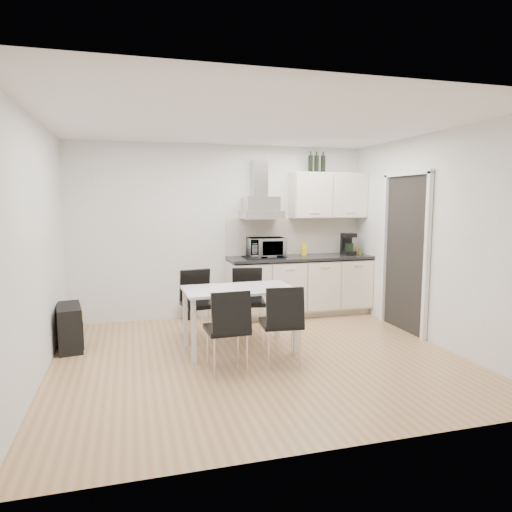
{
  "coord_description": "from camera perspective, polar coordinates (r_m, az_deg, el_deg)",
  "views": [
    {
      "loc": [
        -1.36,
        -4.81,
        1.78
      ],
      "look_at": [
        0.12,
        0.51,
        1.1
      ],
      "focal_mm": 32.0,
      "sensor_mm": 36.0,
      "label": 1
    }
  ],
  "objects": [
    {
      "name": "guitar_amp",
      "position": [
        5.97,
        -22.29,
        -8.22
      ],
      "size": [
        0.36,
        0.67,
        0.53
      ],
      "rotation": [
        0.0,
        0.0,
        0.15
      ],
      "color": "black",
      "rests_on": "ground"
    },
    {
      "name": "floor_speaker",
      "position": [
        6.96,
        -8.3,
        -6.64
      ],
      "size": [
        0.21,
        0.2,
        0.29
      ],
      "primitive_type": "cube",
      "rotation": [
        0.0,
        0.0,
        -0.3
      ],
      "color": "black",
      "rests_on": "ground"
    },
    {
      "name": "wall_right",
      "position": [
        6.04,
        21.31,
        1.98
      ],
      "size": [
        0.1,
        4.0,
        2.6
      ],
      "primitive_type": "cube",
      "color": "white",
      "rests_on": "ground"
    },
    {
      "name": "kitchenette",
      "position": [
        7.09,
        5.71,
        -0.71
      ],
      "size": [
        2.22,
        0.64,
        2.52
      ],
      "color": "beige",
      "rests_on": "ground"
    },
    {
      "name": "wall_front",
      "position": [
        3.16,
        10.18,
        -1.84
      ],
      "size": [
        4.5,
        0.1,
        2.6
      ],
      "primitive_type": "cube",
      "color": "white",
      "rests_on": "ground"
    },
    {
      "name": "wall_back",
      "position": [
        6.97,
        -4.2,
        3.06
      ],
      "size": [
        4.5,
        0.1,
        2.6
      ],
      "primitive_type": "cube",
      "color": "white",
      "rests_on": "ground"
    },
    {
      "name": "chair_near_left",
      "position": [
        4.8,
        -3.69,
        -9.22
      ],
      "size": [
        0.46,
        0.52,
        0.88
      ],
      "primitive_type": null,
      "rotation": [
        0.0,
        0.0,
        0.04
      ],
      "color": "black",
      "rests_on": "ground"
    },
    {
      "name": "wall_left",
      "position": [
        4.92,
        -25.84,
        0.71
      ],
      "size": [
        0.1,
        4.0,
        2.6
      ],
      "primitive_type": "cube",
      "color": "white",
      "rests_on": "ground"
    },
    {
      "name": "doorway",
      "position": [
        6.48,
        18.03,
        0.21
      ],
      "size": [
        0.08,
        1.04,
        2.1
      ],
      "primitive_type": "cube",
      "color": "white",
      "rests_on": "ground"
    },
    {
      "name": "ground",
      "position": [
        5.31,
        0.27,
        -12.56
      ],
      "size": [
        4.5,
        4.5,
        0.0
      ],
      "primitive_type": "plane",
      "color": "tan",
      "rests_on": "ground"
    },
    {
      "name": "ceiling",
      "position": [
        5.07,
        0.29,
        16.33
      ],
      "size": [
        4.5,
        4.5,
        0.0
      ],
      "primitive_type": "plane",
      "color": "white",
      "rests_on": "wall_back"
    },
    {
      "name": "chair_far_left",
      "position": [
        5.92,
        -7.05,
        -6.12
      ],
      "size": [
        0.52,
        0.56,
        0.88
      ],
      "primitive_type": null,
      "rotation": [
        0.0,
        0.0,
        3.3
      ],
      "color": "black",
      "rests_on": "ground"
    },
    {
      "name": "chair_far_right",
      "position": [
        6.0,
        -0.99,
        -5.89
      ],
      "size": [
        0.52,
        0.57,
        0.88
      ],
      "primitive_type": null,
      "rotation": [
        0.0,
        0.0,
        2.96
      ],
      "color": "black",
      "rests_on": "ground"
    },
    {
      "name": "chair_near_right",
      "position": [
        5.01,
        3.12,
        -8.52
      ],
      "size": [
        0.49,
        0.54,
        0.88
      ],
      "primitive_type": null,
      "rotation": [
        0.0,
        0.0,
        -0.1
      ],
      "color": "black",
      "rests_on": "ground"
    },
    {
      "name": "dining_table",
      "position": [
        5.4,
        -2.14,
        -4.95
      ],
      "size": [
        1.31,
        0.77,
        0.75
      ],
      "rotation": [
        0.0,
        0.0,
        0.03
      ],
      "color": "white",
      "rests_on": "ground"
    }
  ]
}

